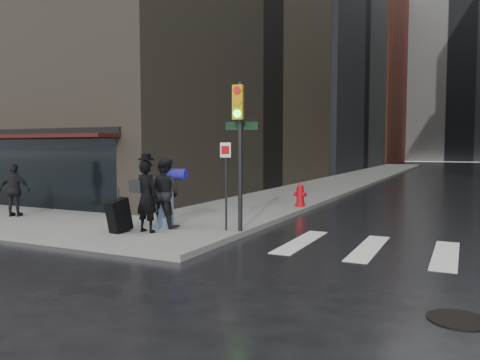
% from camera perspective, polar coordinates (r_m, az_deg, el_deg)
% --- Properties ---
extents(ground, '(140.00, 140.00, 0.00)m').
position_cam_1_polar(ground, '(12.17, -10.07, -6.85)').
color(ground, black).
rests_on(ground, ground).
extents(sidewalk_left, '(4.00, 50.00, 0.15)m').
position_cam_1_polar(sidewalk_left, '(37.40, 14.93, 0.49)').
color(sidewalk_left, slate).
rests_on(sidewalk_left, ground).
extents(bldg_left_mid, '(22.00, 24.00, 34.00)m').
position_cam_1_polar(bldg_left_mid, '(53.76, 3.08, 19.89)').
color(bldg_left_mid, slate).
rests_on(bldg_left_mid, ground).
extents(bldg_left_far, '(22.00, 20.00, 26.00)m').
position_cam_1_polar(bldg_left_far, '(75.19, 10.31, 12.13)').
color(bldg_left_far, maroon).
rests_on(bldg_left_far, ground).
extents(bldg_distant, '(40.00, 12.00, 32.00)m').
position_cam_1_polar(bldg_distant, '(88.75, 25.45, 12.51)').
color(bldg_distant, slate).
rests_on(bldg_distant, ground).
extents(storefront, '(8.40, 1.11, 2.83)m').
position_cam_1_polar(storefront, '(18.19, -24.68, 2.21)').
color(storefront, black).
rests_on(storefront, ground).
extents(man_overcoat, '(1.13, 0.98, 2.00)m').
position_cam_1_polar(man_overcoat, '(11.95, -11.99, -2.28)').
color(man_overcoat, black).
rests_on(man_overcoat, ground).
extents(man_jeans, '(1.31, 0.75, 1.85)m').
position_cam_1_polar(man_jeans, '(12.56, -9.16, -1.53)').
color(man_jeans, black).
rests_on(man_jeans, ground).
extents(man_greycoat, '(1.03, 0.74, 1.62)m').
position_cam_1_polar(man_greycoat, '(15.98, -25.78, -1.13)').
color(man_greycoat, black).
rests_on(man_greycoat, ground).
extents(traffic_light, '(0.93, 0.51, 3.75)m').
position_cam_1_polar(traffic_light, '(11.71, -0.23, 5.42)').
color(traffic_light, black).
rests_on(traffic_light, ground).
extents(fire_hydrant, '(0.46, 0.35, 0.81)m').
position_cam_1_polar(fire_hydrant, '(16.97, 7.35, -2.01)').
color(fire_hydrant, '#B90B14').
rests_on(fire_hydrant, ground).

